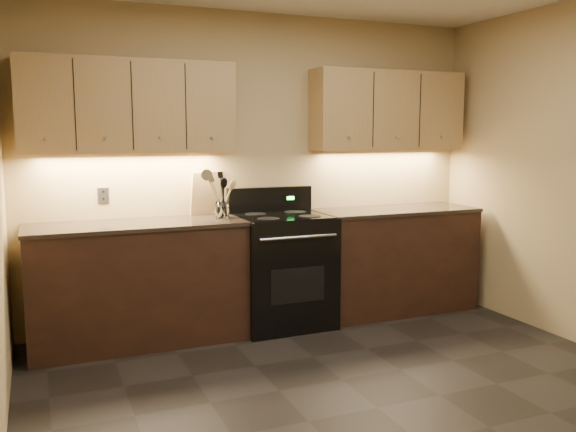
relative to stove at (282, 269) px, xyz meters
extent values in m
plane|color=black|center=(-0.08, -1.68, -0.48)|extent=(4.00, 4.00, 0.00)
cube|color=tan|center=(-0.08, 0.32, 0.82)|extent=(4.00, 0.04, 2.60)
cube|color=black|center=(-1.18, 0.02, -0.03)|extent=(1.60, 0.60, 0.90)
cube|color=#392C24|center=(-1.18, 0.02, 0.44)|extent=(1.62, 0.62, 0.03)
cube|color=black|center=(1.10, 0.02, -0.03)|extent=(1.44, 0.60, 0.90)
cube|color=#392C24|center=(1.10, 0.02, 0.44)|extent=(1.46, 0.62, 0.03)
cube|color=black|center=(0.00, -0.01, -0.02)|extent=(0.76, 0.65, 0.92)
cube|color=black|center=(0.00, -0.01, 0.45)|extent=(0.70, 0.60, 0.01)
cube|color=black|center=(0.00, 0.28, 0.55)|extent=(0.76, 0.07, 0.22)
cube|color=#19FF33|center=(0.18, 0.24, 0.56)|extent=(0.06, 0.00, 0.03)
cylinder|color=silver|center=(0.00, -0.35, 0.32)|extent=(0.65, 0.02, 0.02)
cube|color=black|center=(0.00, -0.33, -0.07)|extent=(0.46, 0.00, 0.28)
cylinder|color=black|center=(-0.18, -0.16, 0.45)|extent=(0.18, 0.18, 0.00)
cylinder|color=black|center=(0.18, -0.16, 0.45)|extent=(0.18, 0.18, 0.00)
cylinder|color=black|center=(-0.18, 0.14, 0.45)|extent=(0.18, 0.18, 0.00)
cylinder|color=black|center=(0.18, 0.14, 0.45)|extent=(0.18, 0.18, 0.00)
cube|color=#A58152|center=(-1.18, 0.17, 1.32)|extent=(1.60, 0.30, 0.70)
cube|color=#A58152|center=(1.10, 0.17, 1.32)|extent=(1.44, 0.30, 0.70)
cube|color=#B2B5BA|center=(-1.38, 0.31, 0.64)|extent=(0.08, 0.01, 0.12)
cylinder|color=white|center=(-0.50, 0.04, 0.52)|extent=(0.12, 0.12, 0.13)
cylinder|color=white|center=(-0.50, 0.04, 0.46)|extent=(0.10, 0.10, 0.02)
cube|color=#D9C075|center=(-0.56, 0.28, 0.63)|extent=(0.30, 0.15, 0.36)
camera|label=1|loc=(-1.87, -4.61, 1.12)|focal=38.00mm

